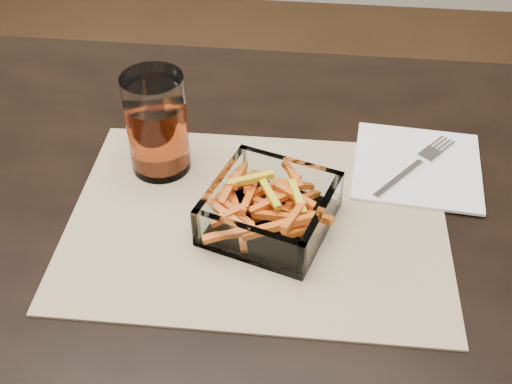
# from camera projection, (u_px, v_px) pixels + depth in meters

# --- Properties ---
(dining_table) EXTENTS (1.60, 0.90, 0.75)m
(dining_table) POSITION_uv_depth(u_px,v_px,m) (148.00, 283.00, 0.81)
(dining_table) COLOR black
(dining_table) RESTS_ON ground
(placemat) EXTENTS (0.45, 0.34, 0.00)m
(placemat) POSITION_uv_depth(u_px,v_px,m) (257.00, 220.00, 0.77)
(placemat) COLOR tan
(placemat) RESTS_ON dining_table
(glass_bowl) EXTENTS (0.17, 0.17, 0.05)m
(glass_bowl) POSITION_uv_depth(u_px,v_px,m) (270.00, 211.00, 0.75)
(glass_bowl) COLOR white
(glass_bowl) RESTS_ON placemat
(tumbler) EXTENTS (0.08, 0.08, 0.13)m
(tumbler) POSITION_uv_depth(u_px,v_px,m) (157.00, 127.00, 0.80)
(tumbler) COLOR white
(tumbler) RESTS_ON placemat
(napkin) EXTENTS (0.18, 0.18, 0.00)m
(napkin) POSITION_uv_depth(u_px,v_px,m) (417.00, 166.00, 0.84)
(napkin) COLOR white
(napkin) RESTS_ON placemat
(fork) EXTENTS (0.12, 0.14, 0.00)m
(fork) POSITION_uv_depth(u_px,v_px,m) (417.00, 164.00, 0.84)
(fork) COLOR silver
(fork) RESTS_ON napkin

